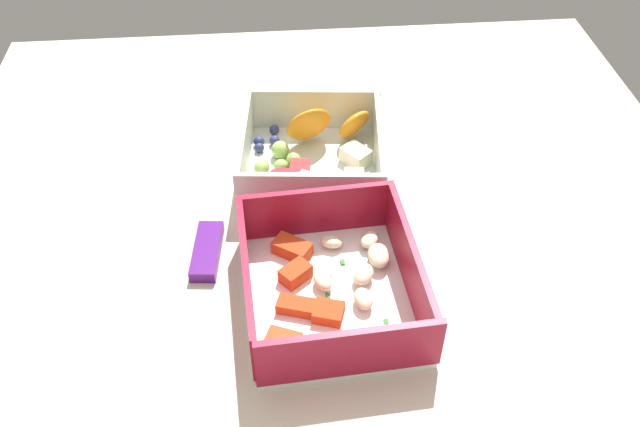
# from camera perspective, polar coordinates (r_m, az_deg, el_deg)

# --- Properties ---
(table_surface) EXTENTS (0.80, 0.80, 0.02)m
(table_surface) POSITION_cam_1_polar(r_m,az_deg,el_deg) (0.69, 0.63, -1.51)
(table_surface) COLOR beige
(table_surface) RESTS_ON ground
(pasta_container) EXTENTS (0.18, 0.16, 0.06)m
(pasta_container) POSITION_cam_1_polar(r_m,az_deg,el_deg) (0.61, 0.88, -5.96)
(pasta_container) COLOR white
(pasta_container) RESTS_ON table_surface
(fruit_bowl) EXTENTS (0.17, 0.16, 0.06)m
(fruit_bowl) POSITION_cam_1_polar(r_m,az_deg,el_deg) (0.74, -0.62, 4.85)
(fruit_bowl) COLOR silver
(fruit_bowl) RESTS_ON table_surface
(candy_bar) EXTENTS (0.07, 0.03, 0.01)m
(candy_bar) POSITION_cam_1_polar(r_m,az_deg,el_deg) (0.66, -9.32, -3.08)
(candy_bar) COLOR #51197A
(candy_bar) RESTS_ON table_surface
(paper_cup_liner) EXTENTS (0.04, 0.04, 0.02)m
(paper_cup_liner) POSITION_cam_1_polar(r_m,az_deg,el_deg) (0.84, 0.04, 9.25)
(paper_cup_liner) COLOR white
(paper_cup_liner) RESTS_ON table_surface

